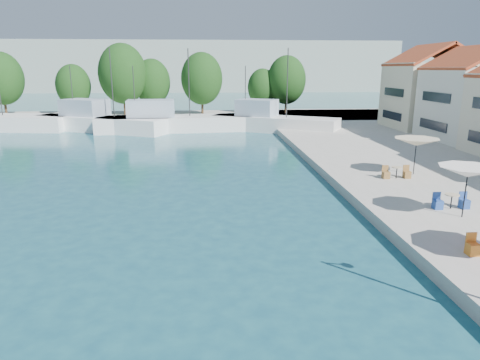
{
  "coord_description": "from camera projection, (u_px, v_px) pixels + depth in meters",
  "views": [
    {
      "loc": [
        -2.0,
        1.59,
        7.49
      ],
      "look_at": [
        -0.21,
        26.0,
        1.09
      ],
      "focal_mm": 32.0,
      "sensor_mm": 36.0,
      "label": 1
    }
  ],
  "objects": [
    {
      "name": "cafe_table_03",
      "position": [
        396.0,
        174.0,
        27.57
      ],
      "size": [
        1.82,
        0.7,
        0.76
      ],
      "color": "black",
      "rests_on": "quay_right"
    },
    {
      "name": "umbrella_cream",
      "position": [
        417.0,
        142.0,
        28.18
      ],
      "size": [
        2.96,
        2.96,
        2.44
      ],
      "color": "black",
      "rests_on": "quay_right"
    },
    {
      "name": "umbrella_white",
      "position": [
        468.0,
        172.0,
        19.9
      ],
      "size": [
        2.75,
        2.75,
        2.48
      ],
      "color": "black",
      "rests_on": "quay_right"
    },
    {
      "name": "trawler_02",
      "position": [
        100.0,
        122.0,
        52.68
      ],
      "size": [
        17.69,
        11.63,
        10.2
      ],
      "rotation": [
        0.0,
        0.0,
        -0.45
      ],
      "color": "white",
      "rests_on": "ground"
    },
    {
      "name": "tree_06",
      "position": [
        202.0,
        79.0,
        64.93
      ],
      "size": [
        6.29,
        6.29,
        9.3
      ],
      "color": "#3F2B19",
      "rests_on": "quay_far"
    },
    {
      "name": "trawler_04",
      "position": [
        271.0,
        122.0,
        52.38
      ],
      "size": [
        15.5,
        10.99,
        10.2
      ],
      "rotation": [
        0.0,
        0.0,
        -0.5
      ],
      "color": "silver",
      "rests_on": "ground"
    },
    {
      "name": "building_05",
      "position": [
        477.0,
        92.0,
        41.4
      ],
      "size": [
        8.4,
        8.8,
        9.7
      ],
      "color": "silver",
      "rests_on": "quay_right"
    },
    {
      "name": "hill_east",
      "position": [
        310.0,
        72.0,
        175.49
      ],
      "size": [
        140.0,
        40.0,
        12.0
      ],
      "primitive_type": "cube",
      "color": "#909D92",
      "rests_on": "ground"
    },
    {
      "name": "hill_west",
      "position": [
        128.0,
        67.0,
        150.72
      ],
      "size": [
        180.0,
        40.0,
        16.0
      ],
      "primitive_type": "cube",
      "color": "#909D92",
      "rests_on": "ground"
    },
    {
      "name": "tree_07",
      "position": [
        262.0,
        87.0,
        67.58
      ],
      "size": [
        4.66,
        4.66,
        6.9
      ],
      "color": "#3F2B19",
      "rests_on": "quay_far"
    },
    {
      "name": "tree_03",
      "position": [
        73.0,
        86.0,
        64.43
      ],
      "size": [
        5.1,
        5.1,
        7.55
      ],
      "color": "#3F2B19",
      "rests_on": "quay_far"
    },
    {
      "name": "tree_02",
      "position": [
        2.0,
        79.0,
        64.33
      ],
      "size": [
        6.33,
        6.33,
        9.36
      ],
      "color": "#3F2B19",
      "rests_on": "quay_far"
    },
    {
      "name": "tree_05",
      "position": [
        152.0,
        82.0,
        66.52
      ],
      "size": [
        5.66,
        5.66,
        8.38
      ],
      "color": "#3F2B19",
      "rests_on": "quay_far"
    },
    {
      "name": "tree_04",
      "position": [
        123.0,
        74.0,
        63.93
      ],
      "size": [
        7.14,
        7.14,
        10.57
      ],
      "color": "#3F2B19",
      "rests_on": "quay_far"
    },
    {
      "name": "cafe_table_02",
      "position": [
        451.0,
        203.0,
        21.6
      ],
      "size": [
        1.82,
        0.7,
        0.76
      ],
      "color": "black",
      "rests_on": "quay_right"
    },
    {
      "name": "tree_08",
      "position": [
        286.0,
        80.0,
        66.7
      ],
      "size": [
        6.0,
        6.0,
        8.88
      ],
      "color": "#3F2B19",
      "rests_on": "quay_far"
    },
    {
      "name": "trawler_03",
      "position": [
        171.0,
        122.0,
        52.59
      ],
      "size": [
        19.01,
        6.41,
        10.2
      ],
      "rotation": [
        0.0,
        0.0,
        0.08
      ],
      "color": "silver",
      "rests_on": "ground"
    },
    {
      "name": "quay_far",
      "position": [
        169.0,
        118.0,
        64.51
      ],
      "size": [
        90.0,
        16.0,
        0.6
      ],
      "primitive_type": "cube",
      "color": "#A9A698",
      "rests_on": "ground"
    },
    {
      "name": "building_06",
      "position": [
        430.0,
        86.0,
        50.02
      ],
      "size": [
        9.0,
        8.8,
        10.2
      ],
      "color": "beige",
      "rests_on": "quay_right"
    }
  ]
}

